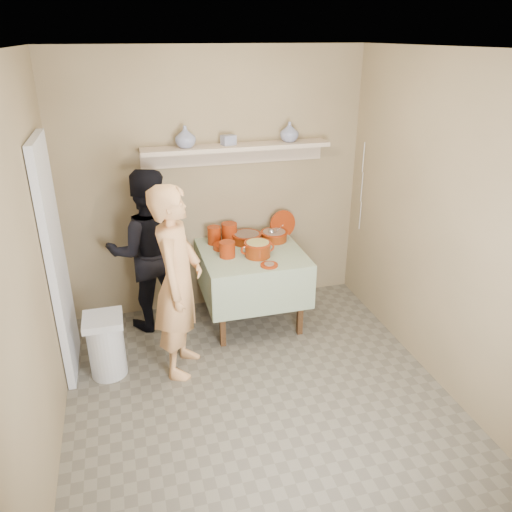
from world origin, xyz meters
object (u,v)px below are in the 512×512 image
object	(u,v)px
person_cook	(178,283)
trash_bin	(106,345)
person_helper	(148,251)
serving_table	(252,262)
cazuela_rice	(258,248)

from	to	relation	value
person_cook	trash_bin	world-z (taller)	person_cook
person_helper	serving_table	world-z (taller)	person_helper
person_cook	cazuela_rice	bearing A→B (deg)	-38.82
cazuela_rice	trash_bin	distance (m)	1.59
person_cook	person_helper	bearing A→B (deg)	33.49
person_cook	trash_bin	size ratio (longest dim) A/B	2.96
person_cook	serving_table	distance (m)	1.01
person_helper	serving_table	bearing A→B (deg)	167.63
person_helper	cazuela_rice	xyz separation A→B (m)	(0.99, -0.32, 0.05)
serving_table	cazuela_rice	size ratio (longest dim) A/B	2.95
person_helper	cazuela_rice	distance (m)	1.04
person_helper	trash_bin	distance (m)	1.00
serving_table	cazuela_rice	xyz separation A→B (m)	(0.03, -0.13, 0.20)
person_cook	cazuela_rice	size ratio (longest dim) A/B	5.02
cazuela_rice	person_helper	bearing A→B (deg)	161.88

